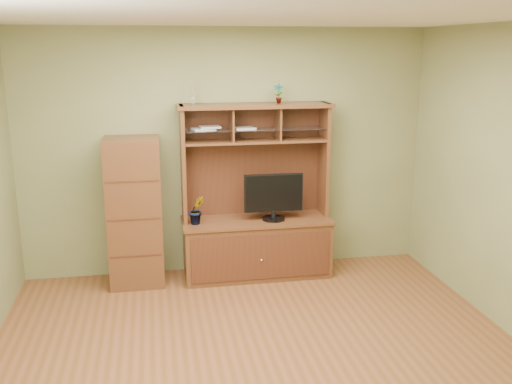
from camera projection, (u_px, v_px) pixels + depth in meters
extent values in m
cube|color=brown|center=(260.00, 355.00, 4.75)|extent=(4.50, 4.00, 0.02)
cube|color=white|center=(261.00, 15.00, 4.08)|extent=(4.50, 4.00, 0.02)
cube|color=#656A3F|center=(226.00, 152.00, 6.33)|extent=(4.50, 0.02, 2.70)
cube|color=#656A3F|center=(346.00, 313.00, 2.50)|extent=(4.50, 0.02, 2.70)
cube|color=#472A14|center=(257.00, 248.00, 6.35)|extent=(1.60, 0.55, 0.62)
cube|color=#36180E|center=(261.00, 257.00, 6.08)|extent=(1.50, 0.01, 0.50)
sphere|color=silver|center=(262.00, 260.00, 6.08)|extent=(0.02, 0.02, 0.02)
cube|color=#472A14|center=(257.00, 220.00, 6.27)|extent=(1.64, 0.59, 0.03)
cube|color=#472A14|center=(183.00, 164.00, 6.07)|extent=(0.04, 0.35, 1.25)
cube|color=#472A14|center=(324.00, 159.00, 6.34)|extent=(0.04, 0.35, 1.25)
cube|color=#36180E|center=(252.00, 159.00, 6.36)|extent=(1.52, 0.02, 1.25)
cube|color=#472A14|center=(255.00, 106.00, 6.06)|extent=(1.66, 0.40, 0.04)
cube|color=#472A14|center=(255.00, 141.00, 6.15)|extent=(1.52, 0.32, 0.02)
cube|color=#472A14|center=(232.00, 124.00, 6.06)|extent=(0.02, 0.31, 0.35)
cube|color=#472A14|center=(278.00, 123.00, 6.15)|extent=(0.02, 0.31, 0.35)
cube|color=silver|center=(255.00, 129.00, 6.11)|extent=(1.50, 0.27, 0.01)
cylinder|color=black|center=(273.00, 219.00, 6.24)|extent=(0.25, 0.25, 0.02)
cylinder|color=black|center=(274.00, 214.00, 6.22)|extent=(0.05, 0.05, 0.08)
cube|color=black|center=(274.00, 193.00, 6.16)|extent=(0.65, 0.07, 0.42)
imported|color=#23501B|center=(197.00, 210.00, 6.05)|extent=(0.19, 0.17, 0.31)
imported|color=#385F21|center=(278.00, 93.00, 6.07)|extent=(0.13, 0.11, 0.21)
cylinder|color=silver|center=(193.00, 101.00, 5.93)|extent=(0.05, 0.05, 0.09)
cylinder|color=olive|center=(192.00, 88.00, 5.90)|extent=(0.03, 0.03, 0.16)
cube|color=#B1B2B6|center=(203.00, 129.00, 6.02)|extent=(0.27, 0.22, 0.02)
cube|color=#B1B2B6|center=(210.00, 127.00, 6.03)|extent=(0.23, 0.18, 0.02)
cube|color=#B1B2B6|center=(244.00, 128.00, 6.09)|extent=(0.25, 0.21, 0.02)
cube|color=#472A14|center=(135.00, 212.00, 6.02)|extent=(0.56, 0.51, 1.58)
cube|color=#36180E|center=(136.00, 256.00, 5.87)|extent=(0.52, 0.01, 0.02)
cube|color=#36180E|center=(134.00, 219.00, 5.78)|extent=(0.52, 0.01, 0.01)
cube|color=#36180E|center=(132.00, 181.00, 5.68)|extent=(0.52, 0.01, 0.02)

